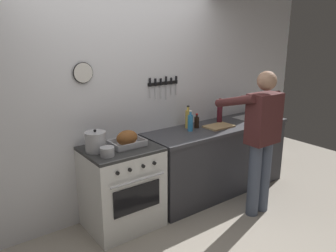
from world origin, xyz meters
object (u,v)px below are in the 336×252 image
saucepan (107,152)px  bottle_cooking_oil (188,119)px  bottle_wine_red (220,113)px  person_cook (261,135)px  bottle_soy_sauce (197,122)px  bottle_dish_soap (190,122)px  cutting_board (219,126)px  stock_pot (96,142)px  roasting_pan (127,139)px  stove (122,187)px

saucepan → bottle_cooking_oil: bearing=13.4°
saucepan → bottle_wine_red: bottle_wine_red is taller
person_cook → bottle_soy_sauce: size_ratio=9.19×
person_cook → bottle_dish_soap: size_ratio=6.54×
person_cook → cutting_board: 0.63m
bottle_dish_soap → bottle_wine_red: (0.54, 0.05, 0.03)m
bottle_dish_soap → bottle_wine_red: size_ratio=0.77×
stock_pot → bottle_soy_sauce: 1.38m
saucepan → bottle_dish_soap: bottle_dish_soap is taller
stock_pot → saucepan: stock_pot is taller
stock_pot → bottle_wine_red: bearing=0.9°
roasting_pan → bottle_cooking_oil: size_ratio=1.24×
bottle_cooking_oil → roasting_pan: bearing=-170.6°
stock_pot → bottle_cooking_oil: (1.29, 0.11, 0.02)m
person_cook → bottle_cooking_oil: size_ratio=5.86×
saucepan → bottle_soy_sauce: bottle_soy_sauce is taller
stock_pot → bottle_wine_red: size_ratio=0.70×
stock_pot → bottle_cooking_oil: size_ratio=0.81×
person_cook → saucepan: bearing=57.4°
bottle_dish_soap → stock_pot: bearing=179.2°
roasting_pan → cutting_board: (1.30, -0.05, -0.07)m
bottle_wine_red → bottle_cooking_oil: (-0.48, 0.08, -0.02)m
saucepan → cutting_board: size_ratio=0.38×
saucepan → bottle_soy_sauce: size_ratio=0.76×
stove → bottle_dish_soap: bearing=1.9°
stove → stock_pot: bearing=168.8°
saucepan → stove: bearing=33.3°
bottle_cooking_oil → stock_pot: bearing=-175.3°
bottle_wine_red → bottle_cooking_oil: size_ratio=1.16×
roasting_pan → person_cook: bearing=-27.2°
roasting_pan → stock_pot: bearing=170.9°
bottle_dish_soap → bottle_cooking_oil: bottle_cooking_oil is taller
person_cook → bottle_dish_soap: 0.83m
stove → roasting_pan: bearing=-2.4°
stove → bottle_cooking_oil: bearing=8.5°
bottle_soy_sauce → bottle_cooking_oil: (-0.09, 0.06, 0.04)m
bottle_soy_sauce → bottle_wine_red: 0.39m
bottle_cooking_oil → bottle_wine_red: bearing=-9.3°
person_cook → roasting_pan: 1.49m
roasting_pan → bottle_soy_sauce: 1.06m
bottle_wine_red → bottle_cooking_oil: 0.48m
stove → saucepan: size_ratio=6.55×
cutting_board → saucepan: bearing=-176.7°
stock_pot → bottle_soy_sauce: (1.38, 0.05, -0.03)m
saucepan → bottle_dish_soap: (1.20, 0.18, 0.06)m
bottle_dish_soap → bottle_cooking_oil: 0.14m
person_cook → bottle_wine_red: person_cook is taller
person_cook → bottle_cooking_oil: (-0.36, 0.84, 0.07)m
person_cook → cutting_board: size_ratio=4.61×
stock_pot → bottle_soy_sauce: size_ratio=1.27×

